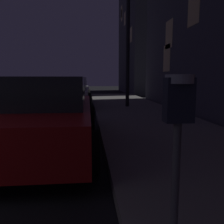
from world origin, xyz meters
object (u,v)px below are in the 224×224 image
(parking_meter, at_px, (178,121))
(car_silver, at_px, (75,88))
(car_red, at_px, (44,114))
(car_white, at_px, (69,94))
(street_lamp, at_px, (128,17))

(parking_meter, relative_size, car_silver, 0.28)
(car_silver, bearing_deg, car_red, -90.00)
(car_white, distance_m, car_silver, 6.31)
(car_red, relative_size, street_lamp, 0.78)
(parking_meter, height_order, street_lamp, street_lamp)
(car_white, bearing_deg, car_red, -90.00)
(car_red, height_order, street_lamp, street_lamp)
(car_silver, bearing_deg, street_lamp, -68.86)
(car_red, xyz_separation_m, car_white, (-0.00, 6.22, -0.00))
(car_white, xyz_separation_m, car_silver, (0.00, 6.31, -0.00))
(street_lamp, bearing_deg, parking_meter, -97.30)
(parking_meter, xyz_separation_m, car_white, (-1.47, 9.45, -0.42))
(car_red, xyz_separation_m, car_silver, (0.00, 12.53, -0.01))
(car_silver, distance_m, street_lamp, 7.96)
(parking_meter, bearing_deg, car_silver, 95.33)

